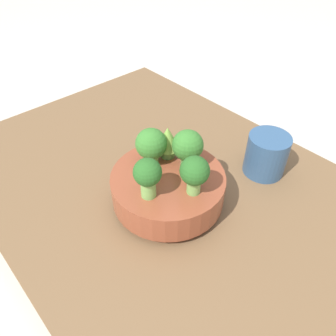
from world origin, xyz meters
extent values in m
plane|color=beige|center=(0.00, 0.00, 0.00)|extent=(6.00, 6.00, 0.00)
cube|color=brown|center=(0.00, 0.00, 0.02)|extent=(1.08, 0.67, 0.04)
cylinder|color=brown|center=(0.01, 0.03, 0.05)|extent=(0.10, 0.10, 0.01)
cylinder|color=brown|center=(0.01, 0.03, 0.09)|extent=(0.22, 0.22, 0.06)
cylinder|color=#609347|center=(0.01, -0.02, 0.13)|extent=(0.02, 0.02, 0.03)
sphere|color=#387A2D|center=(0.01, -0.02, 0.16)|extent=(0.06, 0.06, 0.06)
cylinder|color=#6BA34C|center=(0.07, 0.03, 0.13)|extent=(0.03, 0.03, 0.02)
sphere|color=#387A2D|center=(0.07, 0.03, 0.16)|extent=(0.06, 0.06, 0.06)
cylinder|color=#7AB256|center=(0.00, 0.09, 0.14)|extent=(0.03, 0.03, 0.04)
sphere|color=#286023|center=(0.00, 0.09, 0.17)|extent=(0.05, 0.05, 0.05)
cylinder|color=#609347|center=(0.06, -0.01, 0.13)|extent=(0.03, 0.03, 0.02)
cone|color=#84AD47|center=(0.06, -0.01, 0.16)|extent=(0.05, 0.05, 0.05)
cylinder|color=#7AB256|center=(-0.05, 0.03, 0.13)|extent=(0.02, 0.02, 0.03)
sphere|color=#286023|center=(-0.05, 0.03, 0.17)|extent=(0.05, 0.05, 0.05)
cylinder|color=#33567F|center=(-0.06, -0.19, 0.09)|extent=(0.09, 0.09, 0.09)
camera|label=1|loc=(-0.32, 0.34, 0.54)|focal=35.00mm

